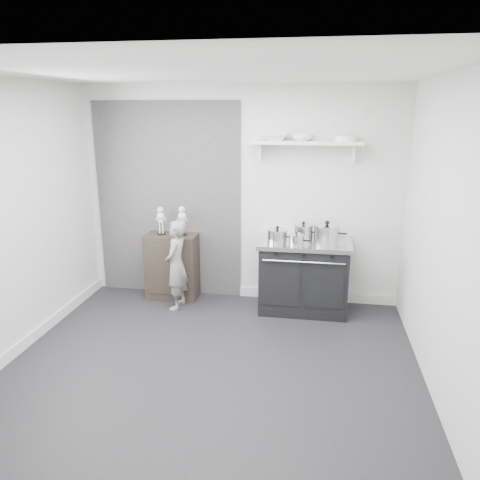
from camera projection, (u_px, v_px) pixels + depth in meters
name	position (u px, v px, depth m)	size (l,w,h in m)	color
ground	(211.00, 365.00, 4.54)	(4.00, 4.00, 0.00)	black
room_shell	(202.00, 196.00, 4.25)	(4.02, 3.62, 2.71)	silver
wall_shelf	(306.00, 144.00, 5.46)	(1.30, 0.26, 0.24)	silver
stove	(304.00, 275.00, 5.69)	(1.10, 0.69, 0.88)	black
side_cabinet	(173.00, 266.00, 6.09)	(0.65, 0.38, 0.85)	black
child	(176.00, 265.00, 5.71)	(0.41, 0.27, 1.12)	slate
pot_front_left	(277.00, 236.00, 5.50)	(0.32, 0.24, 0.20)	silver
pot_back_left	(303.00, 231.00, 5.67)	(0.32, 0.24, 0.21)	silver
pot_back_right	(327.00, 232.00, 5.58)	(0.39, 0.30, 0.24)	silver
pot_front_center	(297.00, 240.00, 5.40)	(0.27, 0.18, 0.15)	silver
skeleton_full	(161.00, 219.00, 5.94)	(0.12, 0.07, 0.41)	beige
skeleton_torso	(182.00, 219.00, 5.89)	(0.12, 0.08, 0.43)	beige
bowl_large	(276.00, 137.00, 5.49)	(0.30, 0.30, 0.07)	white
bowl_small	(302.00, 137.00, 5.44)	(0.25, 0.25, 0.08)	white
plate_stack	(345.00, 139.00, 5.37)	(0.25, 0.25, 0.06)	white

